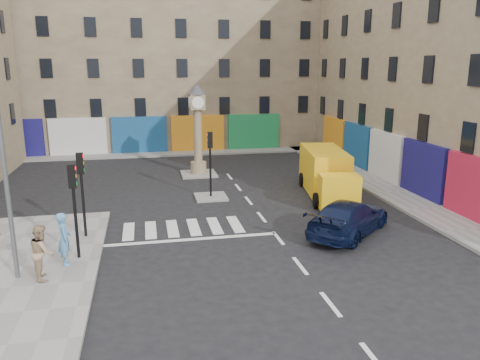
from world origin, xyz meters
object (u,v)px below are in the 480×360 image
object	(u,v)px
yellow_van	(326,173)
pedestrian_blue	(64,239)
navy_sedan	(349,217)
traffic_light_island	(210,154)
traffic_light_left_near	(74,196)
traffic_light_left_far	(81,181)
pedestrian_tan	(42,252)
clock_pillar	(198,124)
lamp_post	(2,147)

from	to	relation	value
yellow_van	pedestrian_blue	xyz separation A→B (m)	(-13.42, -7.72, -0.12)
navy_sedan	yellow_van	xyz separation A→B (m)	(1.48, 6.44, 0.51)
traffic_light_island	pedestrian_blue	distance (m)	10.80
traffic_light_left_near	traffic_light_left_far	size ratio (longest dim) A/B	1.00
traffic_light_island	navy_sedan	distance (m)	9.00
traffic_light_island	pedestrian_tan	distance (m)	12.01
traffic_light_left_far	yellow_van	size ratio (longest dim) A/B	0.51
navy_sedan	yellow_van	bearing A→B (deg)	-55.19
traffic_light_left_far	traffic_light_island	distance (m)	8.30
traffic_light_island	navy_sedan	xyz separation A→B (m)	(5.26, -7.08, -1.82)
clock_pillar	pedestrian_tan	size ratio (longest dim) A/B	3.11
navy_sedan	pedestrian_blue	world-z (taller)	pedestrian_blue
traffic_light_island	lamp_post	xyz separation A→B (m)	(-8.20, -9.20, 2.20)
traffic_light_island	pedestrian_blue	xyz separation A→B (m)	(-6.68, -8.36, -1.43)
navy_sedan	traffic_light_island	bearing A→B (deg)	-5.65
traffic_light_left_near	lamp_post	bearing A→B (deg)	-143.62
traffic_light_island	traffic_light_left_near	bearing A→B (deg)	-128.93
pedestrian_blue	clock_pillar	bearing A→B (deg)	-37.40
lamp_post	pedestrian_tan	world-z (taller)	lamp_post
traffic_light_left_near	navy_sedan	distance (m)	11.72
traffic_light_left_near	yellow_van	size ratio (longest dim) A/B	0.51
lamp_post	navy_sedan	xyz separation A→B (m)	(13.46, 2.12, -4.02)
yellow_van	pedestrian_blue	world-z (taller)	yellow_van
clock_pillar	pedestrian_blue	size ratio (longest dim) A/B	3.03
traffic_light_island	clock_pillar	world-z (taller)	clock_pillar
traffic_light_island	pedestrian_tan	world-z (taller)	traffic_light_island
traffic_light_left_far	pedestrian_tan	bearing A→B (deg)	-103.26
traffic_light_left_far	navy_sedan	size ratio (longest dim) A/B	0.70
traffic_light_left_far	pedestrian_tan	distance (m)	4.43
traffic_light_left_far	navy_sedan	distance (m)	11.82
traffic_light_island	traffic_light_left_far	bearing A→B (deg)	-139.40
traffic_light_left_near	pedestrian_blue	distance (m)	1.61
traffic_light_island	navy_sedan	size ratio (longest dim) A/B	0.70
clock_pillar	pedestrian_tan	xyz separation A→B (m)	(-7.26, -15.45, -2.42)
yellow_van	pedestrian_blue	distance (m)	15.48
clock_pillar	traffic_light_island	bearing A→B (deg)	-90.00
clock_pillar	yellow_van	world-z (taller)	clock_pillar
navy_sedan	pedestrian_tan	world-z (taller)	pedestrian_tan
lamp_post	clock_pillar	distance (m)	17.31
traffic_light_island	yellow_van	bearing A→B (deg)	-5.47
pedestrian_tan	pedestrian_blue	bearing A→B (deg)	-40.77
clock_pillar	yellow_van	xyz separation A→B (m)	(6.74, -6.64, -2.27)
clock_pillar	navy_sedan	xyz separation A→B (m)	(5.26, -13.08, -2.78)
traffic_light_island	pedestrian_blue	world-z (taller)	traffic_light_island
navy_sedan	pedestrian_blue	distance (m)	12.01
yellow_van	pedestrian_tan	distance (m)	16.54
pedestrian_blue	traffic_light_left_far	bearing A→B (deg)	-19.84
navy_sedan	lamp_post	bearing A→B (deg)	56.72
lamp_post	traffic_light_left_near	bearing A→B (deg)	36.38
traffic_light_left_near	traffic_light_left_far	bearing A→B (deg)	90.00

